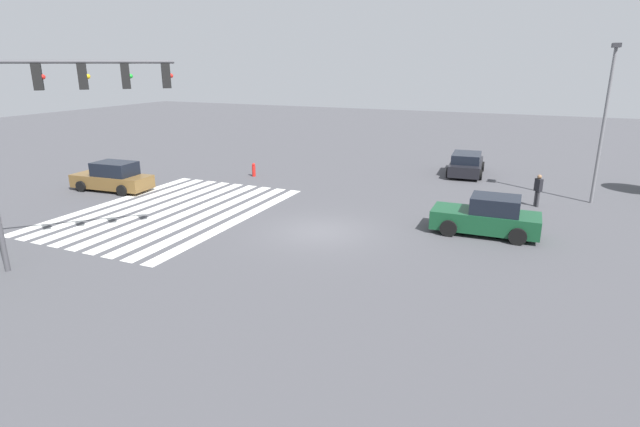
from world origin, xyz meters
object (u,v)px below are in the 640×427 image
(car_0, at_px, (113,177))
(pedestrian, at_px, (538,189))
(fire_hydrant, at_px, (254,170))
(traffic_signal_mast, at_px, (56,110))
(car_1, at_px, (487,217))
(car_2, at_px, (466,164))
(street_light_pole_a, at_px, (606,110))

(car_0, xyz_separation_m, pedestrian, (-6.08, 21.98, 0.17))
(fire_hydrant, bearing_deg, traffic_signal_mast, 6.15)
(car_1, height_order, car_2, car_1)
(car_0, xyz_separation_m, car_2, (-12.37, 17.61, -0.06))
(car_0, relative_size, car_2, 1.01)
(street_light_pole_a, xyz_separation_m, fire_hydrant, (1.66, -19.20, -4.28))
(car_0, xyz_separation_m, fire_hydrant, (-6.34, 5.36, -0.31))
(car_0, height_order, car_2, car_0)
(street_light_pole_a, bearing_deg, car_2, -122.18)
(car_1, distance_m, fire_hydrant, 15.84)
(fire_hydrant, bearing_deg, pedestrian, 89.12)
(traffic_signal_mast, relative_size, car_0, 1.55)
(car_2, distance_m, street_light_pole_a, 9.16)
(traffic_signal_mast, relative_size, car_1, 1.65)
(car_1, xyz_separation_m, car_2, (-11.71, -2.54, -0.07))
(traffic_signal_mast, xyz_separation_m, car_0, (-8.55, -6.97, -4.70))
(traffic_signal_mast, height_order, car_2, traffic_signal_mast)
(fire_hydrant, bearing_deg, car_1, 68.99)
(pedestrian, bearing_deg, car_0, -28.18)
(car_0, height_order, fire_hydrant, car_0)
(traffic_signal_mast, bearing_deg, pedestrian, -0.75)
(pedestrian, xyz_separation_m, fire_hydrant, (-0.26, -16.62, -0.48))
(car_2, height_order, fire_hydrant, car_2)
(pedestrian, distance_m, street_light_pole_a, 4.97)
(car_2, distance_m, pedestrian, 7.67)
(car_0, height_order, car_1, car_1)
(street_light_pole_a, bearing_deg, fire_hydrant, -85.07)
(car_2, distance_m, fire_hydrant, 13.65)
(car_0, xyz_separation_m, car_1, (-0.66, 20.15, 0.01))
(car_0, relative_size, fire_hydrant, 5.41)
(car_0, height_order, pedestrian, pedestrian)
(car_0, distance_m, car_2, 21.52)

